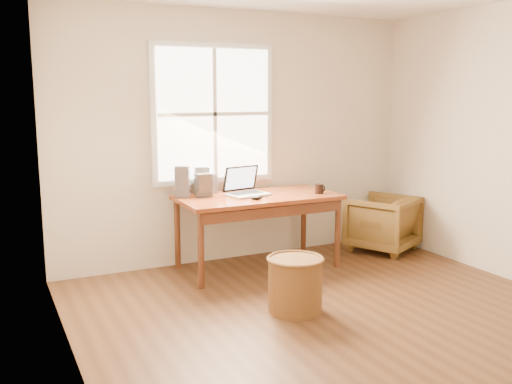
% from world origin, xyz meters
% --- Properties ---
extents(room_shell, '(4.04, 4.54, 2.64)m').
position_xyz_m(room_shell, '(-0.02, 0.16, 1.32)').
color(room_shell, '#53331C').
rests_on(room_shell, ground).
extents(desk, '(1.60, 0.80, 0.04)m').
position_xyz_m(desk, '(0.00, 1.80, 0.73)').
color(desk, brown).
rests_on(desk, room_shell).
extents(armchair, '(0.90, 0.91, 0.63)m').
position_xyz_m(armchair, '(1.55, 1.77, 0.31)').
color(armchair, brown).
rests_on(armchair, room_shell).
extents(wicker_stool, '(0.55, 0.55, 0.44)m').
position_xyz_m(wicker_stool, '(-0.24, 0.61, 0.22)').
color(wicker_stool, brown).
rests_on(wicker_stool, room_shell).
extents(laptop, '(0.49, 0.50, 0.31)m').
position_xyz_m(laptop, '(-0.10, 1.83, 0.91)').
color(laptop, '#B1B5B9').
rests_on(laptop, desk).
extents(mouse, '(0.13, 0.10, 0.04)m').
position_xyz_m(mouse, '(-0.12, 1.59, 0.77)').
color(mouse, black).
rests_on(mouse, desk).
extents(coffee_mug, '(0.10, 0.10, 0.10)m').
position_xyz_m(coffee_mug, '(0.61, 1.63, 0.80)').
color(coffee_mug, black).
rests_on(coffee_mug, desk).
extents(cd_stack_a, '(0.17, 0.16, 0.28)m').
position_xyz_m(cd_stack_a, '(-0.47, 2.14, 0.89)').
color(cd_stack_a, silver).
rests_on(cd_stack_a, desk).
extents(cd_stack_b, '(0.15, 0.13, 0.23)m').
position_xyz_m(cd_stack_b, '(-0.51, 1.98, 0.86)').
color(cd_stack_b, black).
rests_on(cd_stack_b, desk).
extents(cd_stack_c, '(0.18, 0.17, 0.31)m').
position_xyz_m(cd_stack_c, '(-0.70, 2.06, 0.91)').
color(cd_stack_c, '#91929D').
rests_on(cd_stack_c, desk).
extents(cd_stack_d, '(0.16, 0.15, 0.20)m').
position_xyz_m(cd_stack_d, '(-0.39, 2.15, 0.85)').
color(cd_stack_d, silver).
rests_on(cd_stack_d, desk).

